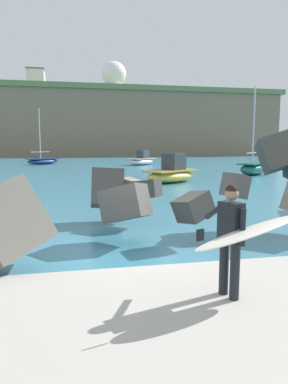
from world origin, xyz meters
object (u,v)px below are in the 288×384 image
(boat_mid_left, at_px, (142,160))
(station_building_east, at_px, (36,82))
(surfer_with_board, at_px, (237,233))
(boat_mid_centre, at_px, (43,161))
(radar_dome, at_px, (114,78))
(boat_mid_right, at_px, (253,168))
(boat_near_left, at_px, (171,173))
(station_building_west, at_px, (9,91))

(boat_mid_left, xyz_separation_m, station_building_east, (-17.97, 54.93, 18.98))
(surfer_with_board, relative_size, station_building_east, 0.33)
(boat_mid_centre, xyz_separation_m, radar_dome, (16.45, 53.24, 21.34))
(boat_mid_right, bearing_deg, radar_dome, 92.48)
(boat_near_left, bearing_deg, station_building_west, 105.47)
(station_building_west, bearing_deg, surfer_with_board, -79.48)
(boat_mid_left, distance_m, boat_mid_right, 18.98)
(boat_mid_centre, distance_m, boat_mid_right, 29.79)
(radar_dome, xyz_separation_m, station_building_east, (-21.29, -2.84, -2.22))
(boat_near_left, relative_size, radar_dome, 0.48)
(surfer_with_board, distance_m, boat_mid_centre, 46.63)
(boat_mid_left, bearing_deg, boat_mid_right, -69.69)
(boat_mid_left, height_order, station_building_east, station_building_east)
(radar_dome, bearing_deg, boat_near_left, -94.02)
(boat_mid_left, distance_m, station_building_west, 72.88)
(surfer_with_board, bearing_deg, station_building_east, 96.61)
(boat_mid_left, relative_size, station_building_west, 1.06)
(radar_dome, height_order, station_building_east, radar_dome)
(boat_mid_right, bearing_deg, station_building_east, 108.66)
(boat_mid_left, bearing_deg, boat_mid_centre, 160.99)
(radar_dome, relative_size, station_building_west, 2.15)
(boat_mid_right, distance_m, radar_dome, 78.56)
(surfer_with_board, distance_m, boat_near_left, 19.67)
(boat_near_left, relative_size, station_building_west, 1.02)
(boat_mid_centre, xyz_separation_m, station_building_east, (-4.84, 50.40, 19.12))
(boat_near_left, xyz_separation_m, radar_dome, (5.65, 80.29, 21.17))
(surfer_with_board, height_order, station_building_west, station_building_west)
(boat_mid_centre, bearing_deg, surfer_with_board, -82.17)
(station_building_west, bearing_deg, station_building_east, -50.39)
(boat_near_left, bearing_deg, boat_mid_right, 27.88)
(boat_mid_right, distance_m, station_building_east, 79.08)
(surfer_with_board, height_order, station_building_east, station_building_east)
(surfer_with_board, height_order, radar_dome, radar_dome)
(surfer_with_board, height_order, boat_mid_left, surfer_with_board)
(surfer_with_board, bearing_deg, radar_dome, 84.20)
(surfer_with_board, xyz_separation_m, boat_mid_centre, (-6.35, 46.19, -0.79))
(boat_near_left, distance_m, station_building_east, 81.25)
(surfer_with_board, bearing_deg, station_building_west, 100.52)
(boat_mid_centre, height_order, boat_mid_right, boat_mid_centre)
(station_building_west, bearing_deg, boat_mid_right, -68.22)
(surfer_with_board, xyz_separation_m, station_building_east, (-11.19, 96.60, 18.33))
(boat_mid_right, bearing_deg, boat_near_left, -152.12)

